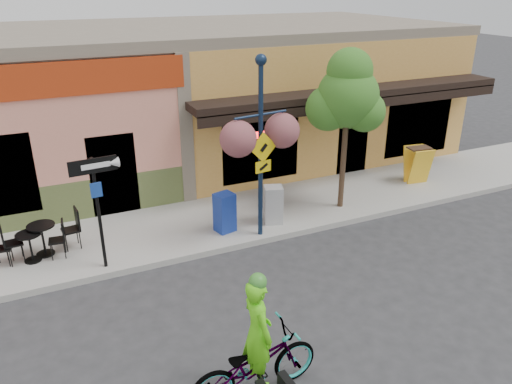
{
  "coord_description": "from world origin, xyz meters",
  "views": [
    {
      "loc": [
        -4.64,
        -9.04,
        5.89
      ],
      "look_at": [
        -0.28,
        0.5,
        1.4
      ],
      "focal_mm": 35.0,
      "sensor_mm": 36.0,
      "label": 1
    }
  ],
  "objects_px": {
    "bicycle": "(255,365)",
    "cyclist_rider": "(258,346)",
    "building": "(179,95)",
    "street_tree": "(345,131)",
    "newspaper_box_grey": "(273,205)",
    "one_way_sign": "(99,214)",
    "lamp_post": "(261,150)",
    "newspaper_box_blue": "(225,212)"
  },
  "relations": [
    {
      "from": "bicycle",
      "to": "one_way_sign",
      "type": "xyz_separation_m",
      "value": [
        -1.51,
        4.49,
        0.85
      ]
    },
    {
      "from": "lamp_post",
      "to": "street_tree",
      "type": "distance_m",
      "value": 2.75
    },
    {
      "from": "building",
      "to": "one_way_sign",
      "type": "bearing_deg",
      "value": -119.11
    },
    {
      "from": "newspaper_box_blue",
      "to": "lamp_post",
      "type": "bearing_deg",
      "value": -50.02
    },
    {
      "from": "building",
      "to": "one_way_sign",
      "type": "xyz_separation_m",
      "value": [
        -3.73,
        -6.71,
        -0.86
      ]
    },
    {
      "from": "cyclist_rider",
      "to": "street_tree",
      "type": "distance_m",
      "value": 7.09
    },
    {
      "from": "bicycle",
      "to": "lamp_post",
      "type": "height_order",
      "value": "lamp_post"
    },
    {
      "from": "cyclist_rider",
      "to": "newspaper_box_blue",
      "type": "distance_m",
      "value": 5.17
    },
    {
      "from": "lamp_post",
      "to": "newspaper_box_grey",
      "type": "distance_m",
      "value": 1.81
    },
    {
      "from": "street_tree",
      "to": "cyclist_rider",
      "type": "bearing_deg",
      "value": -133.77
    },
    {
      "from": "bicycle",
      "to": "cyclist_rider",
      "type": "height_order",
      "value": "cyclist_rider"
    },
    {
      "from": "one_way_sign",
      "to": "building",
      "type": "bearing_deg",
      "value": 55.71
    },
    {
      "from": "one_way_sign",
      "to": "street_tree",
      "type": "bearing_deg",
      "value": -0.43
    },
    {
      "from": "newspaper_box_grey",
      "to": "street_tree",
      "type": "height_order",
      "value": "street_tree"
    },
    {
      "from": "cyclist_rider",
      "to": "one_way_sign",
      "type": "height_order",
      "value": "one_way_sign"
    },
    {
      "from": "cyclist_rider",
      "to": "newspaper_box_grey",
      "type": "xyz_separation_m",
      "value": [
        2.69,
        4.89,
        -0.25
      ]
    },
    {
      "from": "building",
      "to": "newspaper_box_grey",
      "type": "relative_size",
      "value": 18.68
    },
    {
      "from": "cyclist_rider",
      "to": "building",
      "type": "bearing_deg",
      "value": -13.52
    },
    {
      "from": "cyclist_rider",
      "to": "newspaper_box_blue",
      "type": "bearing_deg",
      "value": -18.29
    },
    {
      "from": "cyclist_rider",
      "to": "newspaper_box_grey",
      "type": "relative_size",
      "value": 1.82
    },
    {
      "from": "one_way_sign",
      "to": "cyclist_rider",
      "type": "bearing_deg",
      "value": -76.01
    },
    {
      "from": "newspaper_box_grey",
      "to": "building",
      "type": "bearing_deg",
      "value": 112.72
    },
    {
      "from": "bicycle",
      "to": "cyclist_rider",
      "type": "relative_size",
      "value": 1.18
    },
    {
      "from": "bicycle",
      "to": "cyclist_rider",
      "type": "distance_m",
      "value": 0.34
    },
    {
      "from": "building",
      "to": "newspaper_box_blue",
      "type": "relative_size",
      "value": 18.47
    },
    {
      "from": "newspaper_box_blue",
      "to": "street_tree",
      "type": "relative_size",
      "value": 0.23
    },
    {
      "from": "bicycle",
      "to": "newspaper_box_blue",
      "type": "bearing_deg",
      "value": -18.83
    },
    {
      "from": "one_way_sign",
      "to": "newspaper_box_grey",
      "type": "xyz_separation_m",
      "value": [
        4.25,
        0.4,
        -0.76
      ]
    },
    {
      "from": "newspaper_box_blue",
      "to": "newspaper_box_grey",
      "type": "relative_size",
      "value": 1.01
    },
    {
      "from": "lamp_post",
      "to": "newspaper_box_blue",
      "type": "distance_m",
      "value": 1.88
    },
    {
      "from": "building",
      "to": "bicycle",
      "type": "xyz_separation_m",
      "value": [
        -2.22,
        -11.19,
        -1.7
      ]
    },
    {
      "from": "bicycle",
      "to": "newspaper_box_blue",
      "type": "xyz_separation_m",
      "value": [
        1.45,
        4.97,
        0.09
      ]
    },
    {
      "from": "newspaper_box_grey",
      "to": "street_tree",
      "type": "distance_m",
      "value": 2.69
    },
    {
      "from": "newspaper_box_grey",
      "to": "street_tree",
      "type": "relative_size",
      "value": 0.23
    },
    {
      "from": "bicycle",
      "to": "building",
      "type": "bearing_deg",
      "value": -13.77
    },
    {
      "from": "lamp_post",
      "to": "newspaper_box_blue",
      "type": "relative_size",
      "value": 4.36
    },
    {
      "from": "cyclist_rider",
      "to": "newspaper_box_grey",
      "type": "bearing_deg",
      "value": -31.33
    },
    {
      "from": "lamp_post",
      "to": "street_tree",
      "type": "xyz_separation_m",
      "value": [
        2.69,
        0.57,
        -0.01
      ]
    },
    {
      "from": "one_way_sign",
      "to": "newspaper_box_grey",
      "type": "bearing_deg",
      "value": 0.23
    },
    {
      "from": "bicycle",
      "to": "one_way_sign",
      "type": "bearing_deg",
      "value": 16.06
    },
    {
      "from": "newspaper_box_grey",
      "to": "cyclist_rider",
      "type": "bearing_deg",
      "value": -100.74
    },
    {
      "from": "bicycle",
      "to": "lamp_post",
      "type": "distance_m",
      "value": 5.25
    }
  ]
}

